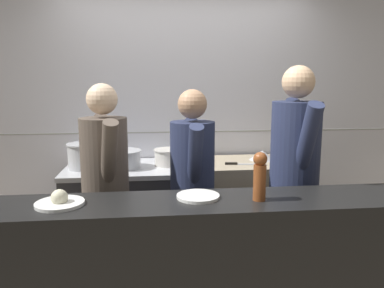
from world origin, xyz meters
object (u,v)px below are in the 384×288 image
(stock_pot, at_px, (85,155))
(chef_line, at_px, (294,173))
(sauce_pot, at_px, (123,158))
(chef_head_cook, at_px, (105,186))
(chef_sous, at_px, (192,186))
(plated_dish_appetiser, at_px, (198,196))
(pepper_mill, at_px, (260,175))
(braising_pot, at_px, (169,156))
(chefs_knife, at_px, (240,164))
(plated_dish_main, at_px, (60,201))
(mixing_bowl_steel, at_px, (262,155))
(oven_range, at_px, (128,214))

(stock_pot, relative_size, chef_line, 0.17)
(sauce_pot, relative_size, chef_line, 0.18)
(chef_head_cook, xyz_separation_m, chef_sous, (0.63, 0.01, -0.02))
(plated_dish_appetiser, distance_m, pepper_mill, 0.38)
(stock_pot, relative_size, braising_pot, 1.12)
(chefs_knife, bearing_deg, plated_dish_main, -138.23)
(plated_dish_main, relative_size, chef_line, 0.15)
(mixing_bowl_steel, distance_m, plated_dish_appetiser, 1.50)
(chef_head_cook, distance_m, chef_sous, 0.63)
(stock_pot, bearing_deg, chef_head_cook, -68.93)
(braising_pot, height_order, pepper_mill, pepper_mill)
(stock_pot, relative_size, plated_dish_appetiser, 1.22)
(chefs_knife, xyz_separation_m, chef_line, (0.26, -0.60, 0.06))
(plated_dish_appetiser, relative_size, pepper_mill, 0.90)
(sauce_pot, xyz_separation_m, pepper_mill, (0.86, -1.26, 0.15))
(chef_sous, distance_m, chef_line, 0.76)
(mixing_bowl_steel, bearing_deg, chef_head_cook, -152.29)
(plated_dish_appetiser, bearing_deg, chef_line, 32.93)
(oven_range, distance_m, braising_pot, 0.65)
(pepper_mill, bearing_deg, plated_dish_main, 178.09)
(mixing_bowl_steel, xyz_separation_m, chef_sous, (-0.74, -0.71, -0.07))
(sauce_pot, relative_size, chef_sous, 0.20)
(chefs_knife, xyz_separation_m, pepper_mill, (-0.18, -1.19, 0.21))
(sauce_pot, height_order, chef_head_cook, chef_head_cook)
(oven_range, distance_m, chefs_knife, 1.12)
(mixing_bowl_steel, bearing_deg, sauce_pot, -175.46)
(stock_pot, distance_m, chefs_knife, 1.37)
(braising_pot, height_order, plated_dish_appetiser, braising_pot)
(mixing_bowl_steel, height_order, plated_dish_appetiser, mixing_bowl_steel)
(sauce_pot, xyz_separation_m, chef_head_cook, (-0.08, -0.62, -0.07))
(sauce_pot, height_order, pepper_mill, pepper_mill)
(pepper_mill, bearing_deg, braising_pot, 108.71)
(braising_pot, xyz_separation_m, plated_dish_main, (-0.66, -1.30, 0.03))
(braising_pot, relative_size, chef_sous, 0.17)
(chef_sous, relative_size, chef_line, 0.91)
(chefs_knife, bearing_deg, pepper_mill, -98.40)
(plated_dish_main, bearing_deg, sauce_pot, 78.20)
(stock_pot, distance_m, plated_dish_appetiser, 1.47)
(stock_pot, xyz_separation_m, chefs_knife, (1.36, -0.10, -0.09))
(chef_head_cook, height_order, chef_sous, chef_head_cook)
(sauce_pot, height_order, chef_line, chef_line)
(chefs_knife, bearing_deg, plated_dish_appetiser, -115.04)
(sauce_pot, bearing_deg, pepper_mill, -55.87)
(sauce_pot, height_order, braising_pot, sauce_pot)
(braising_pot, height_order, plated_dish_main, plated_dish_main)
(pepper_mill, distance_m, chef_sous, 0.76)
(oven_range, relative_size, chef_head_cook, 0.66)
(oven_range, height_order, chef_line, chef_line)
(chef_line, bearing_deg, sauce_pot, 154.20)
(plated_dish_appetiser, relative_size, chef_head_cook, 0.15)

